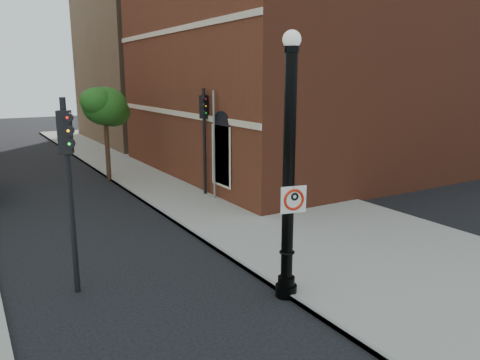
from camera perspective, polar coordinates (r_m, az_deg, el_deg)
ground at (r=10.65m, az=-2.38°, el=-17.28°), size 120.00×120.00×0.00m
sidewalk_right at (r=21.55m, az=-1.06°, el=-1.56°), size 8.00×60.00×0.12m
curb_edge at (r=19.94m, az=-10.97°, el=-2.92°), size 0.10×60.00×0.14m
brick_wall_building at (r=30.11m, az=12.12°, el=14.06°), size 22.30×16.30×12.50m
bg_building_tan_b at (r=43.28m, az=-2.83°, el=14.73°), size 22.00×14.00×14.00m
lamppost at (r=10.97m, az=5.94°, el=-0.12°), size 0.53×0.53×6.29m
no_parking_sign at (r=10.96m, az=6.55°, el=-2.36°), size 0.64×0.17×0.65m
traffic_signal_left at (r=11.79m, az=-20.23°, el=1.78°), size 0.39×0.43×4.83m
traffic_signal_right at (r=20.67m, az=-4.38°, el=6.75°), size 0.37×0.42×4.80m
utility_pole at (r=19.98m, az=-3.17°, el=4.07°), size 0.09×0.09×4.74m
street_tree_c at (r=24.85m, az=-16.10°, el=8.53°), size 2.66×2.41×4.80m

